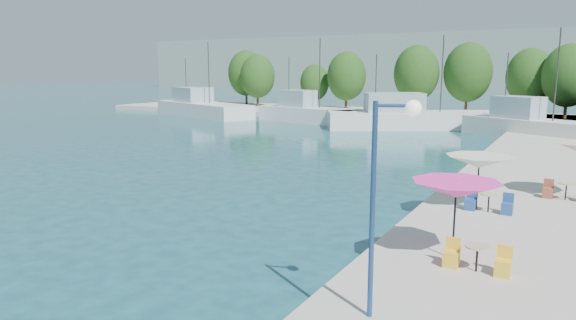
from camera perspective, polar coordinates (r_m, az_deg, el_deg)
The scene contains 20 objects.
quay_far at distance 69.16m, azimuth 12.97°, elevation 4.84°, with size 90.00×16.00×0.60m, color #ADA99D.
hill_west at distance 164.42m, azimuth 15.02°, elevation 10.32°, with size 180.00×40.00×16.00m, color gray.
trawler_01 at distance 71.51m, azimuth -9.63°, elevation 5.74°, with size 18.51×10.91×10.20m.
trawler_02 at distance 61.63m, azimuth 2.24°, elevation 5.20°, with size 14.17×6.49×10.20m.
trawler_03 at distance 56.80m, azimuth 14.07°, elevation 4.49°, with size 19.86×14.02×10.20m.
trawler_04 at distance 51.74m, azimuth 25.62°, elevation 3.29°, with size 13.73×9.17×10.20m.
tree_01 at distance 85.33m, azimuth -4.68°, elevation 9.59°, with size 5.89×5.89×8.72m.
tree_02 at distance 80.65m, azimuth -3.41°, elevation 9.26°, with size 5.37×5.37×7.95m.
tree_03 at distance 77.40m, azimuth 2.97°, elevation 8.57°, with size 4.32×4.32×6.40m.
tree_04 at distance 74.13m, azimuth 6.52°, elevation 9.24°, with size 5.51×5.51×8.15m.
tree_05 at distance 72.15m, azimuth 14.07°, elevation 9.33°, with size 6.01×6.01×8.89m.
tree_06 at distance 71.84m, azimuth 19.36°, elevation 9.17°, with size 6.17×6.17×9.13m.
tree_07 at distance 69.91m, azimuth 25.27°, elevation 8.35°, with size 5.56×5.56×8.23m.
tree_08 at distance 67.74m, azimuth 28.71°, elevation 8.22°, with size 5.80×5.80×8.58m.
umbrella_pink at distance 16.04m, azimuth 18.18°, elevation -3.13°, with size 2.68×2.68×2.41m.
umbrella_white at distance 22.23m, azimuth 20.48°, elevation -0.18°, with size 2.70×2.70×2.22m.
cafe_table_01 at distance 15.77m, azimuth 20.21°, elevation -10.56°, with size 1.82×0.70×0.76m.
cafe_table_02 at distance 22.20m, azimuth 21.37°, elevation -4.69°, with size 1.82×0.70×0.76m.
cafe_table_03 at distance 25.67m, azimuth 28.48°, elevation -3.29°, with size 1.82×0.70×0.76m.
street_lamp at distance 11.50m, azimuth 11.09°, elevation -1.09°, with size 1.00×0.50×5.03m.
Camera 1 is at (11.47, 0.90, 6.27)m, focal length 32.00 mm.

